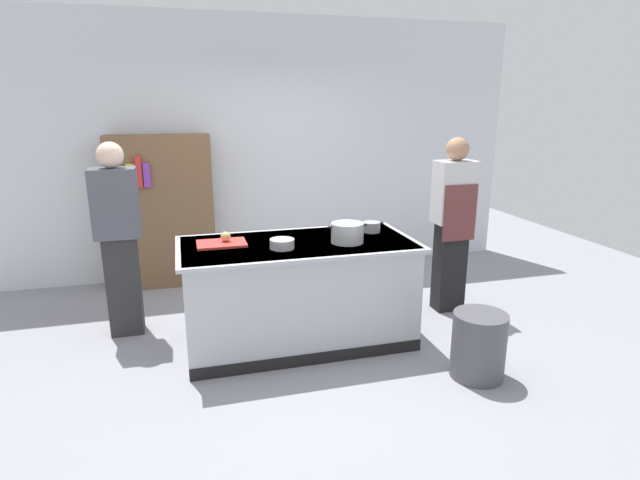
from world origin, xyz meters
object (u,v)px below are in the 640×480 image
person_guest (119,236)px  stock_pot (347,233)px  person_chef (453,221)px  trash_bin (478,345)px  bookshelf (163,212)px  onion (226,237)px  sauce_pan (371,227)px  mixing_bowl (282,244)px

person_guest → stock_pot: bearing=72.7°
person_chef → trash_bin: bearing=156.8°
bookshelf → onion: bearing=-72.1°
onion → trash_bin: 2.18m
trash_bin → person_chef: (0.44, 1.25, 0.66)m
onion → sauce_pan: size_ratio=0.37×
bookshelf → mixing_bowl: bearing=-63.6°
stock_pot → trash_bin: size_ratio=0.66×
sauce_pan → bookshelf: bearing=138.6°
trash_bin → bookshelf: bookshelf is taller
stock_pot → bookshelf: bookshelf is taller
onion → bookshelf: (-0.54, 1.68, -0.11)m
mixing_bowl → person_chef: (1.78, 0.45, -0.02)m
sauce_pan → person_chef: person_chef is taller
trash_bin → bookshelf: size_ratio=0.30×
stock_pot → mixing_bowl: bearing=-176.7°
stock_pot → sauce_pan: 0.43m
mixing_bowl → trash_bin: bearing=-30.8°
onion → sauce_pan: (1.31, 0.05, -0.02)m
person_chef → stock_pot: bearing=105.0°
onion → mixing_bowl: 0.50m
mixing_bowl → onion: bearing=148.3°
sauce_pan → trash_bin: (0.46, -1.12, -0.69)m
mixing_bowl → sauce_pan: bearing=19.6°
person_chef → bookshelf: (-2.75, 1.50, -0.06)m
person_chef → bookshelf: size_ratio=1.01×
person_chef → bookshelf: person_chef is taller
person_chef → onion: bearing=91.0°
bookshelf → stock_pot: bearing=-51.4°
sauce_pan → mixing_bowl: sauce_pan is taller
onion → person_chef: 2.21m
stock_pot → trash_bin: bearing=-46.9°
onion → bookshelf: 1.77m
stock_pot → sauce_pan: (0.32, 0.28, -0.04)m
sauce_pan → mixing_bowl: bearing=-160.4°
stock_pot → person_chef: 1.29m
person_guest → sauce_pan: bearing=82.4°
mixing_bowl → trash_bin: 1.71m
sauce_pan → trash_bin: bearing=-67.7°
onion → sauce_pan: bearing=2.3°
person_guest → person_chef: bearing=87.9°
onion → stock_pot: 1.01m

